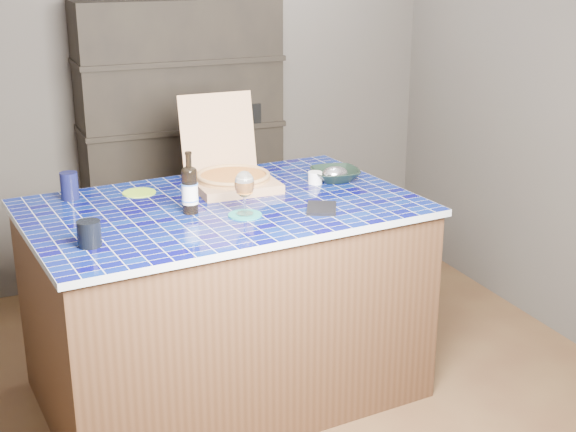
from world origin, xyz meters
name	(u,v)px	position (x,y,z in m)	size (l,w,h in m)	color
room	(273,149)	(0.00, 0.00, 1.25)	(3.50, 3.50, 3.50)	brown
shelving_unit	(182,148)	(0.00, 1.53, 0.90)	(1.20, 0.41, 1.80)	black
kitchen_island	(225,300)	(-0.19, 0.17, 0.48)	(1.86, 1.28, 0.97)	#472D1C
pizza_box	(232,175)	(-0.05, 0.42, 1.03)	(0.39, 0.47, 0.42)	#AD7859
mead_bottle	(190,189)	(-0.35, 0.10, 1.08)	(0.08, 0.08, 0.28)	black
teal_trivet	(245,215)	(-0.14, -0.02, 0.97)	(0.15, 0.15, 0.01)	#177B72
wine_glass	(244,185)	(-0.14, -0.02, 1.11)	(0.09, 0.09, 0.20)	white
tumbler	(89,234)	(-0.84, -0.14, 1.02)	(0.09, 0.09, 0.10)	black
dvd_case	(322,208)	(0.20, -0.08, 0.97)	(0.13, 0.18, 0.01)	black
bowl	(335,175)	(0.46, 0.32, 1.00)	(0.24, 0.24, 0.06)	black
foil_contents	(335,173)	(0.46, 0.32, 1.01)	(0.13, 0.11, 0.06)	silver
white_jar	(315,178)	(0.35, 0.31, 1.00)	(0.07, 0.07, 0.06)	white
navy_cup	(69,186)	(-0.82, 0.52, 1.03)	(0.08, 0.08, 0.13)	black
green_trivet	(139,193)	(-0.50, 0.49, 0.97)	(0.16, 0.16, 0.01)	#94C92B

